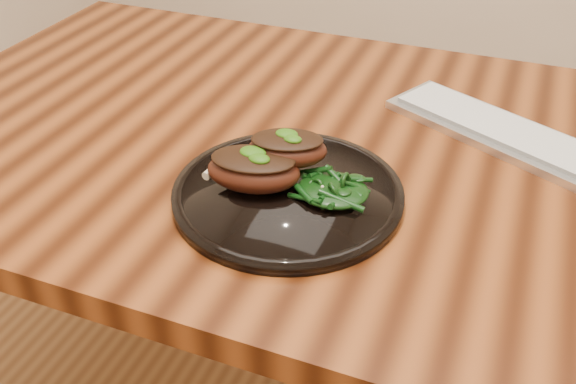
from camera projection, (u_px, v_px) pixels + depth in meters
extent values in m
cube|color=#341406|center=(407.00, 167.00, 0.92)|extent=(1.60, 0.80, 0.04)
cylinder|color=#351B0C|center=(131.00, 166.00, 1.61)|extent=(0.06, 0.06, 0.71)
cylinder|color=black|center=(288.00, 194.00, 0.81)|extent=(0.29, 0.29, 0.02)
torus|color=black|center=(288.00, 193.00, 0.81)|extent=(0.29, 0.29, 0.01)
cylinder|color=black|center=(288.00, 191.00, 0.81)|extent=(0.19, 0.19, 0.00)
ellipsoid|color=#3E170C|center=(254.00, 171.00, 0.80)|extent=(0.13, 0.10, 0.05)
ellipsoid|color=black|center=(253.00, 159.00, 0.79)|extent=(0.12, 0.08, 0.01)
cylinder|color=beige|center=(219.00, 165.00, 0.83)|extent=(0.02, 0.06, 0.01)
ellipsoid|color=#194707|center=(253.00, 154.00, 0.78)|extent=(0.03, 0.02, 0.01)
ellipsoid|color=#3E170C|center=(287.00, 150.00, 0.81)|extent=(0.12, 0.09, 0.04)
ellipsoid|color=black|center=(287.00, 140.00, 0.80)|extent=(0.10, 0.08, 0.01)
cylinder|color=beige|center=(254.00, 148.00, 0.83)|extent=(0.01, 0.05, 0.01)
ellipsoid|color=#194707|center=(287.00, 136.00, 0.80)|extent=(0.03, 0.02, 0.01)
ellipsoid|color=#194707|center=(280.00, 157.00, 0.86)|extent=(0.08, 0.05, 0.00)
ellipsoid|color=black|center=(333.00, 190.00, 0.79)|extent=(0.09, 0.08, 0.02)
cube|color=silver|center=(508.00, 136.00, 0.94)|extent=(0.38, 0.27, 0.01)
cube|color=silver|center=(509.00, 130.00, 0.93)|extent=(0.35, 0.23, 0.01)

